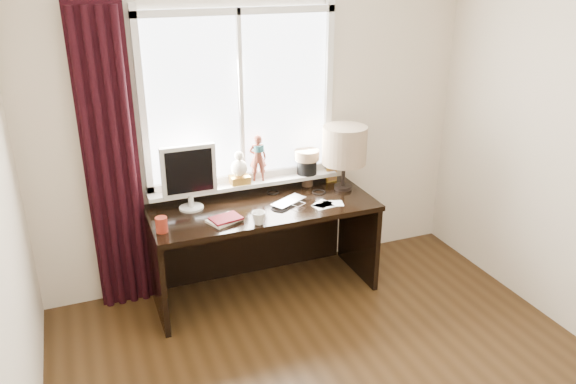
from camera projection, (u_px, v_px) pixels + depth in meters
name	position (u px, v px, depth m)	size (l,w,h in m)	color
wall_back	(258.00, 121.00, 4.36)	(3.50, 2.60, 0.00)	beige
laptop	(289.00, 202.00, 4.26)	(0.29, 0.19, 0.02)	silver
mug	(259.00, 217.00, 3.91)	(0.10, 0.09, 0.10)	white
red_cup	(162.00, 225.00, 3.79)	(0.08, 0.08, 0.11)	maroon
window	(243.00, 124.00, 4.26)	(1.52, 0.21, 1.40)	white
curtain	(112.00, 166.00, 3.96)	(0.38, 0.09, 2.25)	black
desk	(260.00, 229.00, 4.39)	(1.70, 0.70, 0.75)	black
monitor	(189.00, 174.00, 4.06)	(0.40, 0.18, 0.49)	beige
notebook_stack	(225.00, 219.00, 3.96)	(0.27, 0.23, 0.03)	beige
brush_holder	(307.00, 178.00, 4.57)	(0.09, 0.09, 0.25)	black
icon_frame	(332.00, 174.00, 4.65)	(0.10, 0.03, 0.13)	gold
table_lamp	(344.00, 146.00, 4.39)	(0.35, 0.35, 0.52)	black
loose_papers	(326.00, 204.00, 4.23)	(0.26, 0.19, 0.00)	white
desk_cables	(291.00, 199.00, 4.32)	(0.55, 0.46, 0.01)	black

